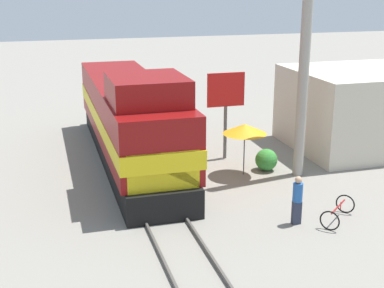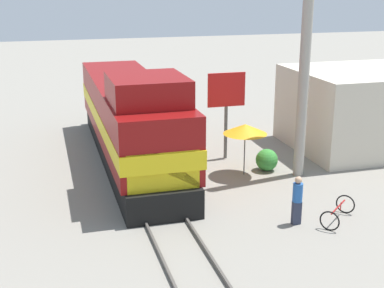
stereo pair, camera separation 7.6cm
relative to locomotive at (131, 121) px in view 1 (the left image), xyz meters
name	(u,v)px [view 1 (the left image)]	position (x,y,z in m)	size (l,w,h in m)	color
ground_plane	(154,200)	(0.00, -4.64, -1.99)	(120.00, 120.00, 0.00)	gray
rail_near	(135,201)	(-0.72, -4.64, -1.92)	(0.08, 28.66, 0.15)	#4C4742
rail_far	(172,197)	(0.72, -4.64, -1.92)	(0.08, 28.66, 0.15)	#4C4742
locomotive	(131,121)	(0.00, 0.00, 0.00)	(3.04, 14.44, 4.68)	black
utility_pole	(305,44)	(6.62, -3.54, 3.63)	(1.80, 0.44, 11.14)	#9E998E
vendor_umbrella	(245,129)	(4.36, -2.90, 0.06)	(1.87, 1.87, 2.26)	#4C4C4C
billboard_sign	(226,96)	(4.33, -0.53, 1.01)	(1.79, 0.12, 4.07)	#595959
shrub_cluster	(266,160)	(5.51, -2.68, -1.50)	(0.98, 0.98, 0.98)	#388C38
person_bystander	(297,198)	(4.32, -8.00, -1.05)	(0.34, 0.34, 1.74)	#2D3347
bicycle	(338,212)	(5.79, -8.22, -1.63)	(1.76, 1.67, 0.70)	black
building_block_distant	(360,109)	(11.35, -0.67, -0.04)	(6.57, 6.03, 3.91)	beige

